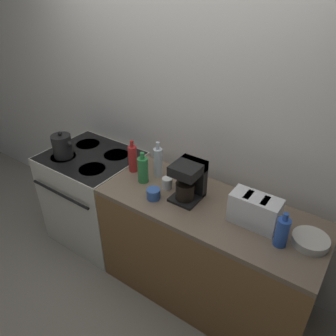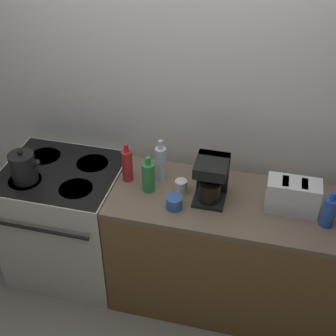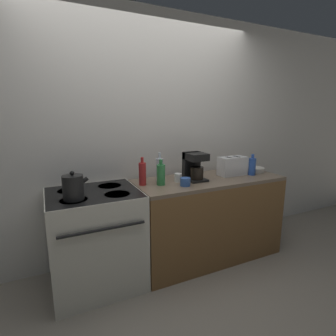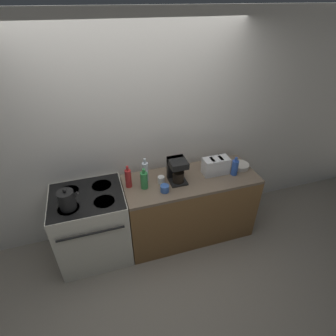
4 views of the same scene
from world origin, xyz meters
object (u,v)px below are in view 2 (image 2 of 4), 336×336
Objects in this scene: kettle at (23,167)px; coffee_maker at (212,177)px; stove at (68,220)px; cup_white at (181,186)px; bottle_green at (148,176)px; toaster at (293,196)px; bottle_red at (127,165)px; bottle_clear at (161,163)px; bottle_blue at (329,212)px; cup_blue at (174,203)px.

coffee_maker is (1.19, 0.12, 0.05)m from kettle.
kettle reaches higher than stove.
stove is at bearing 179.13° from cup_white.
stove is at bearing 179.24° from coffee_maker.
bottle_green reaches higher than stove.
toaster is 1.03m from bottle_red.
cup_white is at bearing -32.84° from bottle_clear.
coffee_maker is at bearing 5.87° from kettle.
bottle_red is at bearing 14.49° from kettle.
stove is at bearing 176.10° from bottle_green.
bottle_clear is 1.25× the size of bottle_blue.
kettle is 2.43× the size of cup_blue.
coffee_maker is at bearing 4.29° from bottle_green.
kettle is (-0.17, -0.14, 0.53)m from stove.
cup_white is (-0.19, 0.00, -0.11)m from coffee_maker.
kettle is 0.95× the size of bottle_green.
cup_white reaches higher than cup_blue.
bottle_red is at bearing 173.76° from bottle_blue.
bottle_green is 1.08m from bottle_blue.
kettle is 0.80m from bottle_green.
bottle_blue is 1.24m from bottle_red.
bottle_green is 0.21m from cup_white.
cup_white is at bearing -0.87° from stove.
cup_blue is (0.15, -0.26, -0.08)m from bottle_clear.
kettle is 0.81× the size of bottle_clear.
coffee_maker is 2.92× the size of cup_blue.
bottle_blue is (0.69, -0.09, -0.05)m from coffee_maker.
cup_white is at bearing 173.96° from bottle_blue.
bottle_red reaches higher than stove.
stove is 3.83× the size of bottle_blue.
cup_white is (0.20, 0.03, -0.06)m from bottle_green.
bottle_red is at bearing 155.29° from bottle_green.
bottle_red is 0.37m from cup_white.
bottle_clear is (-0.83, 0.11, 0.02)m from toaster.
kettle is at bearing -141.62° from stove.
coffee_maker is 1.05× the size of bottle_red.
stove is 0.88m from bottle_clear.
toaster reaches higher than stove.
bottle_blue is (0.20, -0.09, -0.01)m from toaster.
stove is at bearing 179.33° from toaster.
bottle_blue is (1.70, -0.10, 0.53)m from stove.
cup_white reaches higher than stove.
stove is at bearing 38.38° from kettle.
bottle_clear is 0.31m from cup_blue.
coffee_maker is 1.21× the size of bottle_blue.
toaster is 3.20× the size of cup_blue.
bottle_clear reaches higher than cup_blue.
bottle_blue is at bearing -3.31° from bottle_green.
cup_white is at bearing 7.01° from kettle.
bottle_clear is at bearing 147.16° from cup_white.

